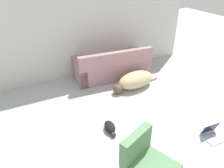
% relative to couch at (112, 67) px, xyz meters
% --- Properties ---
extents(wall_back, '(7.28, 0.06, 2.57)m').
position_rel_couch_xyz_m(wall_back, '(-1.12, 0.54, 1.01)').
color(wall_back, beige).
rests_on(wall_back, ground_plane).
extents(couch, '(2.00, 0.91, 0.82)m').
position_rel_couch_xyz_m(couch, '(0.00, 0.00, 0.00)').
color(couch, '#A3757A').
rests_on(couch, ground_plane).
extents(dog, '(1.41, 0.66, 0.38)m').
position_rel_couch_xyz_m(dog, '(0.25, -0.74, -0.09)').
color(dog, tan).
rests_on(dog, ground_plane).
extents(cat, '(0.23, 0.49, 0.16)m').
position_rel_couch_xyz_m(cat, '(-1.00, -1.90, -0.20)').
color(cat, black).
rests_on(cat, ground_plane).
extents(laptop_open, '(0.37, 0.34, 0.25)m').
position_rel_couch_xyz_m(laptop_open, '(0.56, -2.85, -0.20)').
color(laptop_open, '#B7B7BC').
rests_on(laptop_open, ground_plane).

